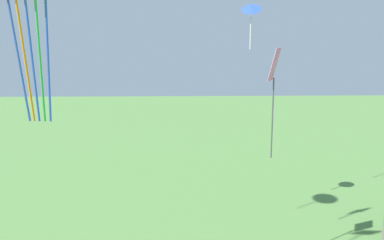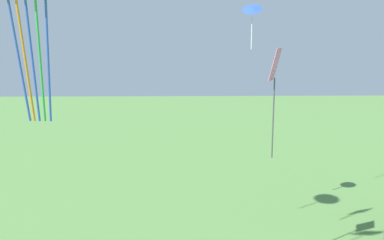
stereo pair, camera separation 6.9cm
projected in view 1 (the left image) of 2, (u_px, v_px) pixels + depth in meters
The scene contains 2 objects.
kite_pink_diamond at pixel (274, 79), 14.72m from camera, with size 0.60×0.88×3.87m.
kite_blue_delta at pixel (251, 10), 18.75m from camera, with size 1.07×1.00×2.03m.
Camera 1 is at (-0.31, -3.26, 8.52)m, focal length 40.00 mm.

